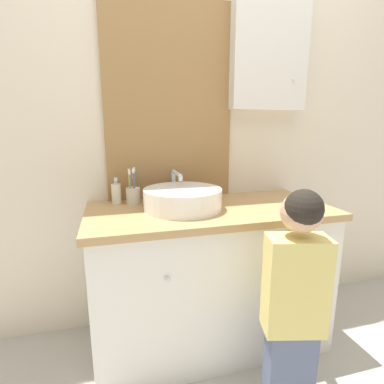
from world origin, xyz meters
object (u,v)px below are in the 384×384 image
toothbrush_holder (133,194)px  child_figure (295,294)px  sink_basin (183,198)px  soap_dispenser (116,193)px

toothbrush_holder → child_figure: 0.94m
sink_basin → child_figure: bearing=-56.3°
sink_basin → toothbrush_holder: 0.30m
child_figure → soap_dispenser: bearing=133.1°
sink_basin → soap_dispenser: size_ratio=3.08×
soap_dispenser → child_figure: size_ratio=0.15×
toothbrush_holder → child_figure: (0.58, -0.69, -0.29)m
toothbrush_holder → soap_dispenser: 0.09m
soap_dispenser → child_figure: (0.67, -0.71, -0.30)m
toothbrush_holder → soap_dispenser: (-0.09, 0.02, 0.01)m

